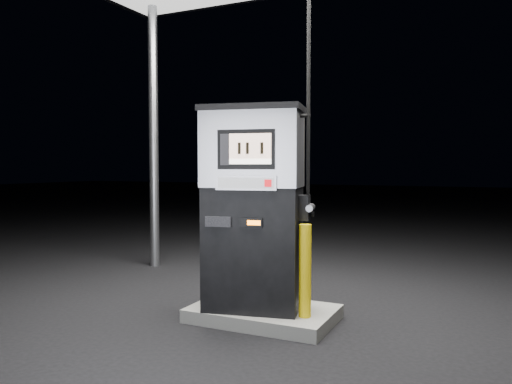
% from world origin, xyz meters
% --- Properties ---
extents(ground, '(80.00, 80.00, 0.00)m').
position_xyz_m(ground, '(0.00, 0.00, 0.00)').
color(ground, black).
rests_on(ground, ground).
extents(pump_island, '(1.60, 1.00, 0.15)m').
position_xyz_m(pump_island, '(0.00, 0.00, 0.07)').
color(pump_island, slate).
rests_on(pump_island, ground).
extents(fuel_dispenser, '(1.31, 0.89, 4.70)m').
position_xyz_m(fuel_dispenser, '(-0.08, -0.10, 1.31)').
color(fuel_dispenser, black).
rests_on(fuel_dispenser, pump_island).
extents(bollard_left, '(0.15, 0.15, 0.84)m').
position_xyz_m(bollard_left, '(-0.69, 0.10, 0.57)').
color(bollard_left, yellow).
rests_on(bollard_left, pump_island).
extents(bollard_right, '(0.14, 0.14, 0.99)m').
position_xyz_m(bollard_right, '(0.55, -0.14, 0.65)').
color(bollard_right, yellow).
rests_on(bollard_right, pump_island).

